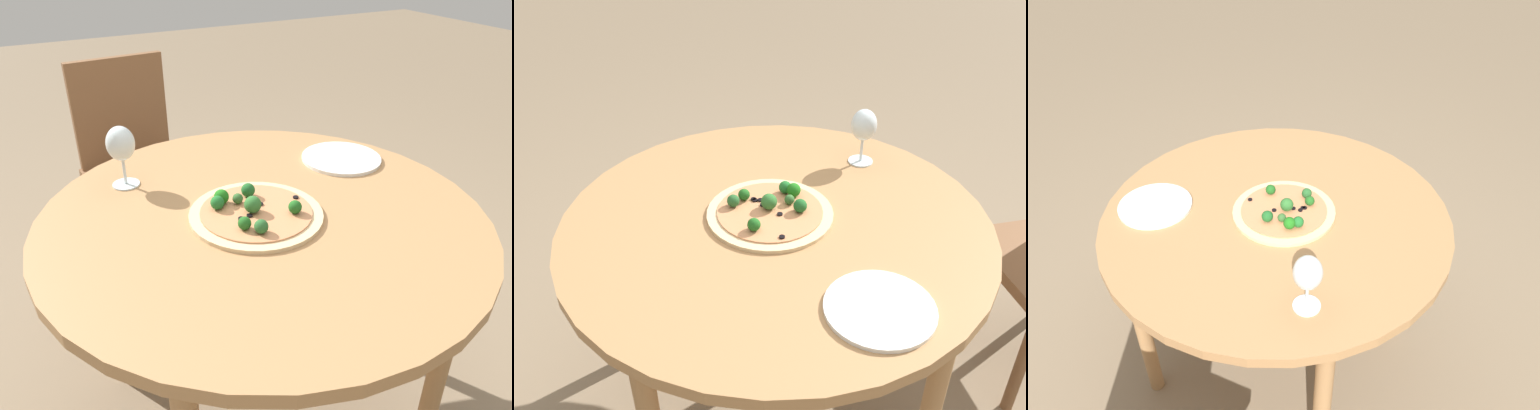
# 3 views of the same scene
# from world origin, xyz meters

# --- Properties ---
(ground_plane) EXTENTS (12.00, 12.00, 0.00)m
(ground_plane) POSITION_xyz_m (0.00, 0.00, 0.00)
(ground_plane) COLOR #847056
(dining_table) EXTENTS (1.06, 1.06, 0.72)m
(dining_table) POSITION_xyz_m (0.00, 0.00, 0.65)
(dining_table) COLOR #A87A4C
(dining_table) RESTS_ON ground_plane
(pizza) EXTENTS (0.32, 0.32, 0.05)m
(pizza) POSITION_xyz_m (0.03, 0.01, 0.73)
(pizza) COLOR #DBBC89
(pizza) RESTS_ON dining_table
(wine_glass) EXTENTS (0.07, 0.07, 0.16)m
(wine_glass) POSITION_xyz_m (0.25, -0.29, 0.83)
(wine_glass) COLOR silver
(wine_glass) RESTS_ON dining_table
(plate_near) EXTENTS (0.23, 0.23, 0.01)m
(plate_near) POSITION_xyz_m (-0.34, -0.16, 0.73)
(plate_near) COLOR silver
(plate_near) RESTS_ON dining_table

